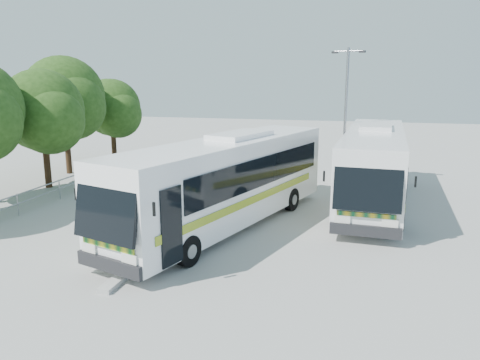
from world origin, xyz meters
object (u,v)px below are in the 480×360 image
(tree_far_e, at_px, (113,108))
(coach_main, at_px, (226,180))
(coach_adjacent, at_px, (373,164))
(tree_far_c, at_px, (43,111))
(tree_far_d, at_px, (65,97))
(lamppost, at_px, (346,111))

(tree_far_e, xyz_separation_m, coach_main, (12.02, -12.50, -1.93))
(tree_far_e, bearing_deg, coach_adjacent, -21.75)
(coach_main, bearing_deg, tree_far_c, 176.80)
(coach_main, xyz_separation_m, coach_adjacent, (5.82, 5.38, -0.02))
(tree_far_d, height_order, coach_adjacent, tree_far_d)
(coach_adjacent, bearing_deg, tree_far_c, -173.46)
(coach_main, xyz_separation_m, lamppost, (4.26, 9.05, 2.22))
(coach_adjacent, bearing_deg, lamppost, 115.89)
(tree_far_c, bearing_deg, coach_main, -20.47)
(tree_far_c, distance_m, tree_far_d, 3.93)
(tree_far_e, height_order, coach_adjacent, tree_far_e)
(tree_far_d, xyz_separation_m, tree_far_e, (0.68, 4.50, -0.93))
(coach_main, bearing_deg, coach_adjacent, 60.05)
(coach_main, height_order, coach_adjacent, coach_main)
(coach_adjacent, bearing_deg, tree_far_d, 174.92)
(tree_far_c, xyz_separation_m, lamppost, (15.78, 4.75, -0.07))
(tree_far_c, bearing_deg, lamppost, 16.76)
(tree_far_e, bearing_deg, tree_far_d, -98.63)
(coach_main, bearing_deg, tree_far_e, 151.15)
(coach_main, relative_size, lamppost, 1.72)
(tree_far_c, xyz_separation_m, coach_adjacent, (17.33, 1.08, -2.32))
(tree_far_d, bearing_deg, tree_far_e, 81.37)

